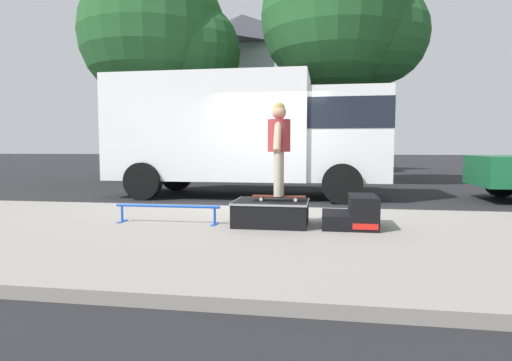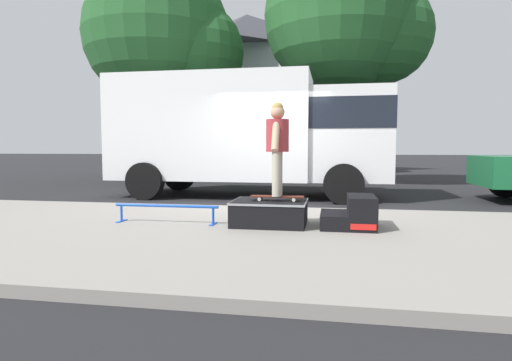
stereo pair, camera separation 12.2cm
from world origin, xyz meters
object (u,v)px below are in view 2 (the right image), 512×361
object	(u,v)px
kicker_ramp	(353,214)
skater_kid	(277,141)
street_tree_neighbour	(166,40)
skate_box	(270,212)
street_tree_main	(348,21)
skateboard	(277,197)
grind_rail	(166,209)
box_truck	(251,130)

from	to	relation	value
kicker_ramp	skater_kid	world-z (taller)	skater_kid
skater_kid	street_tree_neighbour	size ratio (longest dim) A/B	0.17
skate_box	street_tree_neighbour	bearing A→B (deg)	120.49
street_tree_main	skate_box	bearing A→B (deg)	-99.16
skate_box	skateboard	size ratio (longest dim) A/B	1.38
grind_rail	box_truck	xyz separation A→B (m)	(0.39, 4.73, 1.37)
skate_box	street_tree_neighbour	size ratio (longest dim) A/B	0.14
skate_box	grind_rail	distance (m)	1.56
skate_box	street_tree_main	xyz separation A→B (m)	(1.37, 8.48, 5.08)
skateboard	grind_rail	bearing A→B (deg)	-175.15
skateboard	street_tree_main	distance (m)	9.84
skate_box	box_truck	distance (m)	4.96
skateboard	box_truck	bearing A→B (deg)	105.54
kicker_ramp	street_tree_main	xyz separation A→B (m)	(0.17, 8.48, 5.09)
street_tree_main	street_tree_neighbour	world-z (taller)	street_tree_main
skater_kid	street_tree_neighbour	world-z (taller)	street_tree_neighbour
skate_box	grind_rail	bearing A→B (deg)	-175.64
box_truck	kicker_ramp	bearing A→B (deg)	-62.88
skater_kid	box_truck	size ratio (longest dim) A/B	0.20
street_tree_main	street_tree_neighbour	xyz separation A→B (m)	(-6.30, -0.11, -0.34)
skate_box	street_tree_main	size ratio (longest dim) A/B	0.13
grind_rail	street_tree_neighbour	world-z (taller)	street_tree_neighbour
grind_rail	box_truck	distance (m)	4.94
skate_box	skateboard	xyz separation A→B (m)	(0.11, 0.02, 0.22)
street_tree_neighbour	box_truck	bearing A→B (deg)	-45.02
skater_kid	skate_box	bearing A→B (deg)	-168.09
kicker_ramp	grind_rail	world-z (taller)	kicker_ramp
street_tree_main	box_truck	bearing A→B (deg)	-123.24
grind_rail	skateboard	xyz separation A→B (m)	(1.66, 0.14, 0.20)
skate_box	skater_kid	world-z (taller)	skater_kid
skate_box	street_tree_main	distance (m)	9.98
box_truck	grind_rail	bearing A→B (deg)	-94.68
skate_box	street_tree_neighbour	distance (m)	10.81
kicker_ramp	street_tree_main	world-z (taller)	street_tree_main
kicker_ramp	street_tree_neighbour	world-z (taller)	street_tree_neighbour
kicker_ramp	skater_kid	xyz separation A→B (m)	(-1.09, 0.02, 1.04)
kicker_ramp	street_tree_main	bearing A→B (deg)	88.82
skater_kid	street_tree_main	bearing A→B (deg)	81.52
kicker_ramp	skateboard	xyz separation A→B (m)	(-1.09, 0.02, 0.23)
grind_rail	skater_kid	size ratio (longest dim) A/B	1.19
grind_rail	box_truck	size ratio (longest dim) A/B	0.23
skater_kid	street_tree_main	distance (m)	9.46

